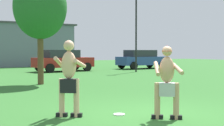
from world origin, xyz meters
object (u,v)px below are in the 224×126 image
player_with_cap (167,79)px  car_blue_mid_lot (142,59)px  player_in_black (69,76)px  frisbee (119,114)px  lamp_post (136,20)px  tree_left_field (40,7)px  car_red_far_end (63,60)px

player_with_cap → car_blue_mid_lot: 20.56m
player_in_black → frisbee: bearing=-20.7°
frisbee → lamp_post: 16.16m
car_blue_mid_lot → tree_left_field: bearing=-145.1°
player_in_black → car_red_far_end: size_ratio=0.39×
frisbee → car_blue_mid_lot: (12.42, 15.91, 0.81)m
frisbee → tree_left_field: bearing=84.5°
player_with_cap → frisbee: player_with_cap is taller
player_in_black → lamp_post: (10.55, 12.17, 2.75)m
car_blue_mid_lot → lamp_post: lamp_post is taller
player_in_black → lamp_post: 16.34m
frisbee → car_red_far_end: car_red_far_end is taller
tree_left_field → frisbee: bearing=-95.5°
frisbee → tree_left_field: tree_left_field is taller
lamp_post → player_with_cap: bearing=-123.1°
tree_left_field → car_blue_mid_lot: bearing=34.9°
player_in_black → tree_left_field: 7.99m
frisbee → lamp_post: lamp_post is taller
tree_left_field → car_red_far_end: bearing=61.3°
frisbee → lamp_post: bearing=53.1°
car_blue_mid_lot → lamp_post: (-2.96, -3.33, 2.86)m
player_in_black → car_red_far_end: (6.33, 15.54, -0.11)m
car_blue_mid_lot → lamp_post: bearing=-131.6°
lamp_post → tree_left_field: bearing=-151.0°
tree_left_field → player_with_cap: bearing=-90.7°
player_in_black → lamp_post: lamp_post is taller
player_in_black → player_with_cap: bearing=-37.9°
car_blue_mid_lot → lamp_post: size_ratio=0.71×
lamp_post → player_in_black: bearing=-130.9°
lamp_post → tree_left_field: 9.95m
player_in_black → car_red_far_end: 16.77m
player_in_black → frisbee: player_in_black is taller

